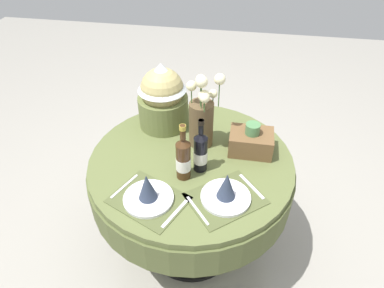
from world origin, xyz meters
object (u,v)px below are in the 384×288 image
(place_setting_right, at_px, (226,192))
(wine_bottle_centre, at_px, (201,151))
(wine_bottle_left, at_px, (183,158))
(gift_tub_back_left, at_px, (162,94))
(dining_table, at_px, (191,178))
(place_setting_left, at_px, (148,193))
(flower_vase, at_px, (202,117))
(woven_basket_side_right, at_px, (251,141))

(place_setting_right, bearing_deg, wine_bottle_centre, 128.64)
(place_setting_right, xyz_separation_m, wine_bottle_left, (-0.23, 0.12, 0.07))
(place_setting_right, xyz_separation_m, gift_tub_back_left, (-0.43, 0.56, 0.16))
(dining_table, xyz_separation_m, gift_tub_back_left, (-0.22, 0.30, 0.36))
(wine_bottle_left, bearing_deg, place_setting_left, -125.28)
(dining_table, height_order, flower_vase, flower_vase)
(place_setting_right, bearing_deg, dining_table, 129.30)
(place_setting_right, bearing_deg, woven_basket_side_right, 75.33)
(flower_vase, xyz_separation_m, wine_bottle_centre, (0.03, -0.21, -0.06))
(wine_bottle_left, distance_m, wine_bottle_centre, 0.10)
(wine_bottle_left, distance_m, gift_tub_back_left, 0.49)
(flower_vase, relative_size, gift_tub_back_left, 1.11)
(place_setting_left, height_order, gift_tub_back_left, gift_tub_back_left)
(dining_table, xyz_separation_m, woven_basket_side_right, (0.31, 0.12, 0.21))
(woven_basket_side_right, bearing_deg, place_setting_right, -104.67)
(place_setting_left, distance_m, wine_bottle_left, 0.24)
(flower_vase, bearing_deg, place_setting_left, -111.20)
(place_setting_right, distance_m, woven_basket_side_right, 0.40)
(wine_bottle_centre, xyz_separation_m, gift_tub_back_left, (-0.28, 0.37, 0.09))
(dining_table, xyz_separation_m, wine_bottle_left, (-0.01, -0.14, 0.27))
(wine_bottle_centre, distance_m, gift_tub_back_left, 0.47)
(place_setting_left, bearing_deg, woven_basket_side_right, 44.50)
(place_setting_right, distance_m, wine_bottle_centre, 0.25)
(dining_table, height_order, place_setting_right, place_setting_right)
(flower_vase, relative_size, wine_bottle_left, 1.41)
(woven_basket_side_right, bearing_deg, wine_bottle_centre, -142.53)
(place_setting_left, distance_m, gift_tub_back_left, 0.65)
(wine_bottle_centre, height_order, gift_tub_back_left, gift_tub_back_left)
(dining_table, height_order, woven_basket_side_right, woven_basket_side_right)
(dining_table, bearing_deg, gift_tub_back_left, 126.71)
(wine_bottle_left, distance_m, woven_basket_side_right, 0.42)
(wine_bottle_centre, bearing_deg, flower_vase, 96.99)
(gift_tub_back_left, bearing_deg, wine_bottle_centre, -52.43)
(place_setting_left, relative_size, wine_bottle_centre, 1.35)
(place_setting_left, height_order, wine_bottle_centre, wine_bottle_centre)
(place_setting_right, bearing_deg, flower_vase, 113.88)
(wine_bottle_left, bearing_deg, wine_bottle_centre, 43.34)
(wine_bottle_centre, bearing_deg, dining_table, 131.02)
(flower_vase, bearing_deg, dining_table, -103.71)
(dining_table, xyz_separation_m, wine_bottle_centre, (0.06, -0.07, 0.26))
(place_setting_right, bearing_deg, gift_tub_back_left, 127.94)
(place_setting_left, xyz_separation_m, flower_vase, (0.18, 0.47, 0.13))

